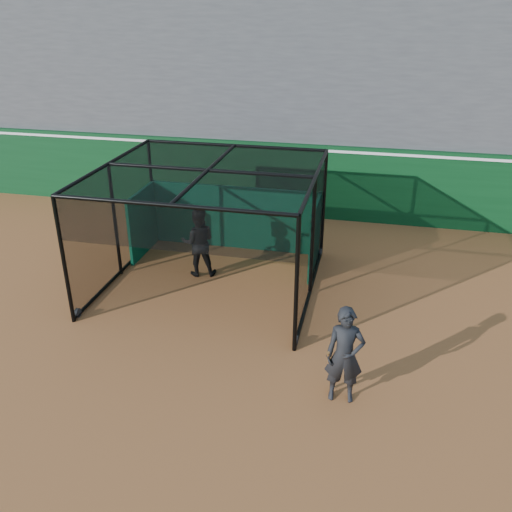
# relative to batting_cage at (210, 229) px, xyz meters

# --- Properties ---
(ground) EXTENTS (120.00, 120.00, 0.00)m
(ground) POSITION_rel_batting_cage_xyz_m (0.54, -3.01, -1.53)
(ground) COLOR brown
(ground) RESTS_ON ground
(outfield_wall) EXTENTS (50.00, 0.50, 2.50)m
(outfield_wall) POSITION_rel_batting_cage_xyz_m (0.54, 5.49, -0.24)
(outfield_wall) COLOR #0A3918
(outfield_wall) RESTS_ON ground
(grandstand) EXTENTS (50.00, 7.85, 8.95)m
(grandstand) POSITION_rel_batting_cage_xyz_m (0.54, 9.26, 2.95)
(grandstand) COLOR #4C4C4F
(grandstand) RESTS_ON ground
(batting_cage) EXTENTS (5.26, 5.09, 3.06)m
(batting_cage) POSITION_rel_batting_cage_xyz_m (0.00, 0.00, 0.00)
(batting_cage) COLOR black
(batting_cage) RESTS_ON ground
(batter) EXTENTS (1.07, 0.93, 1.87)m
(batter) POSITION_rel_batting_cage_xyz_m (-0.48, 0.44, -0.59)
(batter) COLOR black
(batter) RESTS_ON ground
(on_deck_player) EXTENTS (0.74, 0.52, 1.91)m
(on_deck_player) POSITION_rel_batting_cage_xyz_m (3.69, -3.83, -0.57)
(on_deck_player) COLOR black
(on_deck_player) RESTS_ON ground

